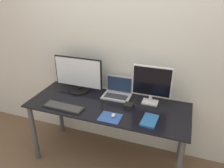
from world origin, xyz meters
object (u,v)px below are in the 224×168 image
at_px(keyboard, 64,107).
at_px(book, 150,120).
at_px(laptop, 118,91).
at_px(monitor_left, 78,75).
at_px(mouse, 113,115).
at_px(monitor_right, 152,84).
at_px(power_brick, 129,106).

bearing_deg(keyboard, book, 3.82).
bearing_deg(laptop, monitor_left, -175.04).
xyz_separation_m(keyboard, mouse, (0.56, 0.01, 0.01)).
relative_size(monitor_left, book, 2.57).
distance_m(monitor_left, keyboard, 0.46).
height_order(laptop, keyboard, laptop).
distance_m(monitor_right, laptop, 0.43).
distance_m(monitor_right, mouse, 0.54).
height_order(keyboard, mouse, mouse).
distance_m(monitor_left, monitor_right, 0.88).
xyz_separation_m(keyboard, power_brick, (0.65, 0.24, 0.01)).
xyz_separation_m(monitor_right, power_brick, (-0.20, -0.17, -0.22)).
distance_m(monitor_right, keyboard, 0.97).
relative_size(monitor_left, laptop, 1.86).
bearing_deg(mouse, monitor_left, 145.74).
relative_size(monitor_right, keyboard, 0.96).
xyz_separation_m(monitor_right, mouse, (-0.29, -0.40, -0.22)).
bearing_deg(laptop, keyboard, -135.34).
bearing_deg(book, keyboard, -176.18).
relative_size(monitor_left, mouse, 9.68).
bearing_deg(power_brick, monitor_right, 39.84).
height_order(keyboard, power_brick, power_brick).
distance_m(monitor_right, book, 0.42).
relative_size(monitor_right, book, 1.85).
distance_m(mouse, power_brick, 0.25).
bearing_deg(laptop, power_brick, -47.18).
height_order(monitor_left, laptop, monitor_left).
relative_size(monitor_left, monitor_right, 1.38).
height_order(monitor_left, book, monitor_left).
relative_size(laptop, mouse, 5.20).
height_order(book, power_brick, power_brick).
relative_size(keyboard, book, 1.93).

